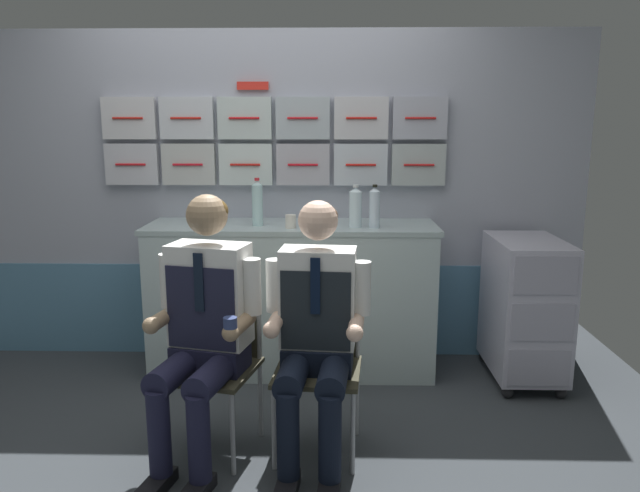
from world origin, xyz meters
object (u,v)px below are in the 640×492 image
folding_chair_right (320,347)px  coffee_cup_spare (206,217)px  crew_member_left (203,319)px  sparkling_bottle_green (375,207)px  crew_member_right (316,324)px  folding_chair_left (219,346)px  service_trolley (525,306)px

folding_chair_right → coffee_cup_spare: 1.25m
crew_member_left → folding_chair_right: (0.53, 0.15, -0.19)m
coffee_cup_spare → folding_chair_right: bearing=-50.6°
crew_member_left → sparkling_bottle_green: (0.84, 0.96, 0.39)m
crew_member_right → coffee_cup_spare: size_ratio=14.02×
coffee_cup_spare → crew_member_right: bearing=-55.7°
folding_chair_left → coffee_cup_spare: bearing=104.6°
service_trolley → coffee_cup_spare: size_ratio=10.10×
crew_member_left → crew_member_right: crew_member_left is taller
crew_member_right → service_trolley: bearing=36.9°
crew_member_right → sparkling_bottle_green: size_ratio=4.71×
service_trolley → sparkling_bottle_green: bearing=178.3°
folding_chair_right → crew_member_right: crew_member_right is taller
crew_member_right → sparkling_bottle_green: 1.09m
folding_chair_right → sparkling_bottle_green: (0.31, 0.81, 0.57)m
folding_chair_left → sparkling_bottle_green: 1.27m
folding_chair_left → crew_member_right: size_ratio=0.67×
folding_chair_left → crew_member_left: 0.24m
crew_member_right → sparkling_bottle_green: (0.32, 0.97, 0.40)m
crew_member_left → sparkling_bottle_green: size_ratio=4.81×
folding_chair_left → folding_chair_right: same height
folding_chair_right → sparkling_bottle_green: sparkling_bottle_green is taller
folding_chair_right → coffee_cup_spare: bearing=129.4°
crew_member_left → sparkling_bottle_green: 1.33m
folding_chair_left → crew_member_right: crew_member_right is taller
service_trolley → folding_chair_left: service_trolley is taller
crew_member_right → folding_chair_right: bearing=85.0°
service_trolley → sparkling_bottle_green: sparkling_bottle_green is taller
folding_chair_left → crew_member_left: bearing=-102.9°
service_trolley → crew_member_left: crew_member_left is taller
service_trolley → folding_chair_right: bearing=-147.8°
folding_chair_right → crew_member_left: bearing=-163.9°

